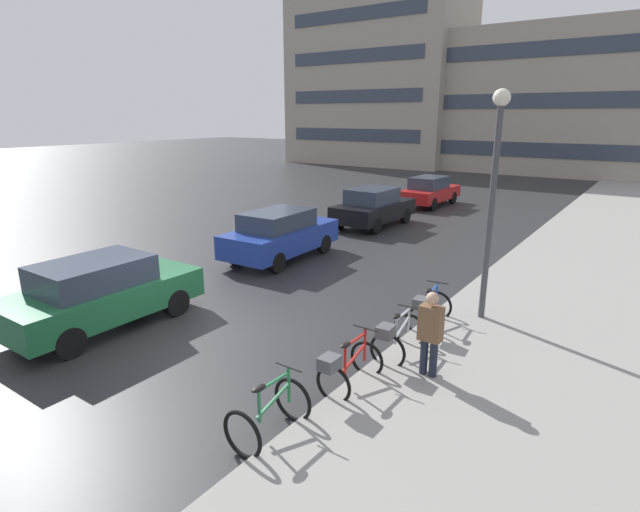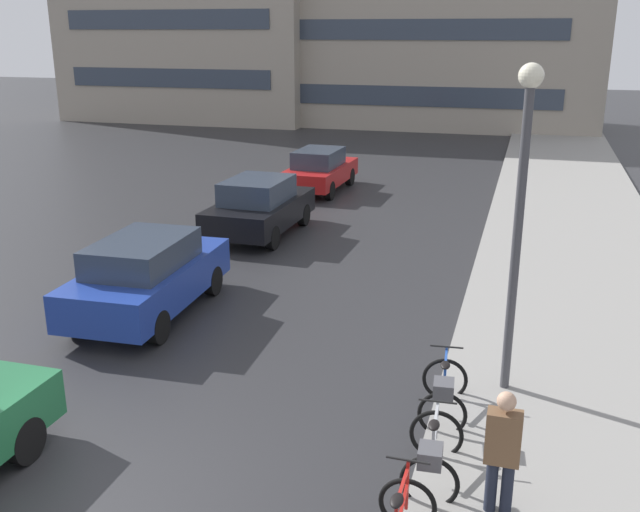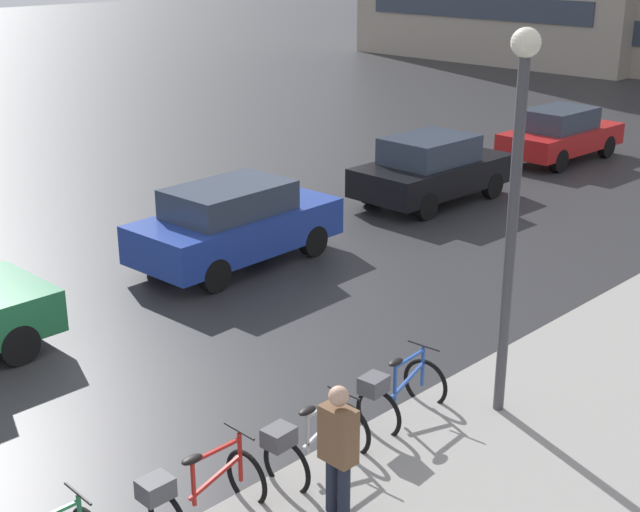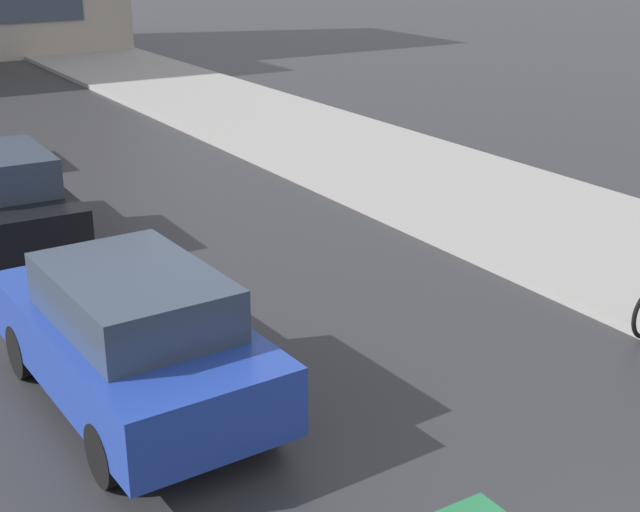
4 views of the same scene
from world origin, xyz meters
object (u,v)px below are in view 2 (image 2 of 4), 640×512
object	(u,v)px
bicycle_third	(433,455)
car_black	(259,206)
car_blue	(147,275)
bicycle_farthest	(444,392)
car_red	(320,170)
pedestrian	(502,451)
streetlamp	(521,196)

from	to	relation	value
bicycle_third	car_black	bearing A→B (deg)	121.31
car_blue	car_black	distance (m)	6.20
car_blue	bicycle_farthest	bearing A→B (deg)	-22.24
car_black	bicycle_farthest	bearing A→B (deg)	-54.42
bicycle_farthest	bicycle_third	bearing A→B (deg)	-87.62
bicycle_farthest	car_black	xyz separation A→B (m)	(-6.27, 8.77, 0.32)
car_red	pedestrian	size ratio (longest dim) A/B	2.44
bicycle_third	streetlamp	world-z (taller)	streetlamp
bicycle_farthest	streetlamp	world-z (taller)	streetlamp
car_blue	streetlamp	distance (m)	7.65
bicycle_third	streetlamp	xyz separation A→B (m)	(0.76, 2.80, 2.74)
bicycle_farthest	car_red	distance (m)	16.07
bicycle_farthest	car_black	distance (m)	10.79
bicycle_third	car_black	world-z (taller)	car_black
bicycle_farthest	pedestrian	bearing A→B (deg)	-66.26
car_red	car_black	bearing A→B (deg)	-89.77
bicycle_third	car_blue	distance (m)	7.65
bicycle_third	bicycle_farthest	size ratio (longest dim) A/B	1.00
bicycle_farthest	car_blue	world-z (taller)	car_blue
car_blue	streetlamp	world-z (taller)	streetlamp
pedestrian	streetlamp	distance (m)	3.92
car_black	pedestrian	size ratio (longest dim) A/B	2.47
car_black	bicycle_third	bearing A→B (deg)	-58.69
car_black	streetlamp	xyz separation A→B (m)	(7.11, -7.62, 2.42)
bicycle_farthest	streetlamp	xyz separation A→B (m)	(0.83, 1.15, 2.74)
car_red	streetlamp	size ratio (longest dim) A/B	0.81
streetlamp	bicycle_third	bearing A→B (deg)	-105.24
car_black	streetlamp	world-z (taller)	streetlamp
bicycle_farthest	car_blue	xyz separation A→B (m)	(-6.29, 2.57, 0.34)
car_blue	pedestrian	bearing A→B (deg)	-32.70
bicycle_farthest	car_black	bearing A→B (deg)	125.58
car_black	car_red	distance (m)	6.01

